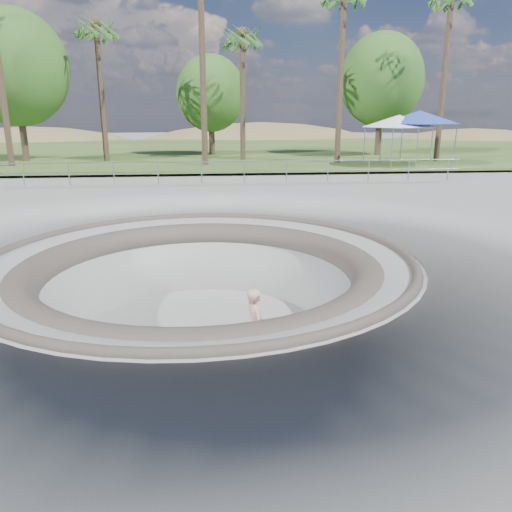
% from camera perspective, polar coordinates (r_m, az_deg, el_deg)
% --- Properties ---
extents(ground, '(180.00, 180.00, 0.00)m').
position_cam_1_polar(ground, '(12.00, -6.49, -0.15)').
color(ground, '#9B9B96').
rests_on(ground, ground).
extents(skate_bowl, '(14.00, 14.00, 4.10)m').
position_cam_1_polar(skate_bowl, '(12.63, -6.23, -8.16)').
color(skate_bowl, '#9B9B96').
rests_on(skate_bowl, ground).
extents(grass_strip, '(180.00, 36.00, 0.12)m').
position_cam_1_polar(grass_strip, '(45.64, -6.05, 11.98)').
color(grass_strip, '#3A5220').
rests_on(grass_strip, ground).
extents(distant_hills, '(103.20, 45.00, 28.60)m').
position_cam_1_polar(distant_hills, '(69.57, -2.68, 7.39)').
color(distant_hills, brown).
rests_on(distant_hills, ground).
extents(safety_railing, '(25.00, 0.06, 1.03)m').
position_cam_1_polar(safety_railing, '(23.68, -6.24, 9.51)').
color(safety_railing, gray).
rests_on(safety_railing, ground).
extents(skateboard, '(0.85, 0.51, 0.09)m').
position_cam_1_polar(skateboard, '(10.90, -0.08, -12.18)').
color(skateboard, olive).
rests_on(skateboard, ground).
extents(skater, '(0.55, 0.70, 1.68)m').
position_cam_1_polar(skater, '(10.52, -0.08, -8.07)').
color(skater, '#D7A48B').
rests_on(skater, skateboard).
extents(canopy_white, '(5.65, 5.65, 2.97)m').
position_cam_1_polar(canopy_white, '(31.66, 16.00, 14.59)').
color(canopy_white, gray).
rests_on(canopy_white, ground).
extents(canopy_blue, '(5.92, 5.92, 3.22)m').
position_cam_1_polar(canopy_blue, '(32.14, 18.20, 14.82)').
color(canopy_blue, gray).
rests_on(canopy_blue, ground).
extents(palm_b, '(2.60, 2.60, 9.36)m').
position_cam_1_polar(palm_b, '(35.44, -17.77, 23.23)').
color(palm_b, '#4F3B2D').
rests_on(palm_b, ground).
extents(palm_d, '(2.60, 2.60, 8.97)m').
position_cam_1_polar(palm_d, '(35.02, -1.59, 23.41)').
color(palm_d, '#4F3B2D').
rests_on(palm_d, ground).
extents(palm_e, '(2.60, 2.60, 11.05)m').
position_cam_1_polar(palm_e, '(33.67, 10.02, 26.81)').
color(palm_e, '#4F3B2D').
rests_on(palm_e, ground).
extents(palm_f, '(2.60, 2.60, 11.23)m').
position_cam_1_polar(palm_f, '(36.34, 21.44, 25.48)').
color(palm_f, '#4F3B2D').
rests_on(palm_f, ground).
extents(bushy_tree_left, '(6.63, 6.03, 9.57)m').
position_cam_1_polar(bushy_tree_left, '(37.14, -25.82, 18.78)').
color(bushy_tree_left, '#4F3B2D').
rests_on(bushy_tree_left, ground).
extents(bushy_tree_mid, '(5.14, 4.67, 7.41)m').
position_cam_1_polar(bushy_tree_mid, '(39.28, -5.19, 18.01)').
color(bushy_tree_mid, '#4F3B2D').
rests_on(bushy_tree_mid, ground).
extents(bushy_tree_right, '(6.17, 5.61, 8.90)m').
position_cam_1_polar(bushy_tree_right, '(39.91, 14.19, 18.91)').
color(bushy_tree_right, '#4F3B2D').
rests_on(bushy_tree_right, ground).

